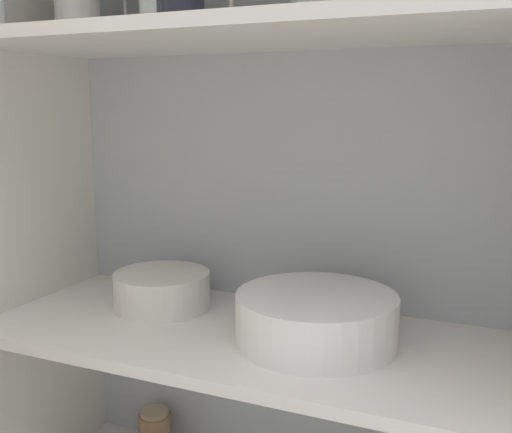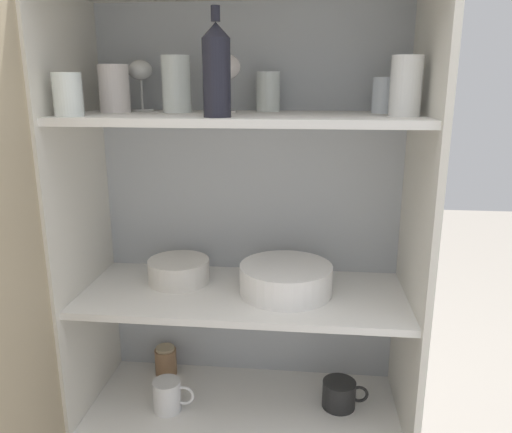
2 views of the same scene
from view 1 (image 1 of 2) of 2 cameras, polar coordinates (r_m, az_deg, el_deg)
cupboard_back_panel at (r=1.18m, az=3.05°, el=-5.43°), size 0.94×0.02×1.48m
cupboard_side_left at (r=1.26m, az=-20.42°, el=-5.02°), size 0.02×0.41×1.48m
shelf_board_middle at (r=1.03m, az=-0.88°, el=-11.49°), size 0.91×0.37×0.02m
shelf_board_upper at (r=0.96m, az=-0.96°, el=16.93°), size 0.91×0.37×0.02m
tumbler_glass_0 at (r=1.19m, az=-16.66°, el=18.82°), size 0.08×0.08×0.13m
tumbler_glass_3 at (r=1.07m, az=5.10°, el=19.67°), size 0.07×0.07×0.11m
plate_stack_white at (r=0.98m, az=5.76°, el=-9.63°), size 0.26×0.26×0.08m
mixing_bowl_large at (r=1.15m, az=-8.93°, el=-6.78°), size 0.18×0.18×0.07m
storage_jar at (r=1.39m, az=-9.60°, el=-19.54°), size 0.07×0.07×0.10m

